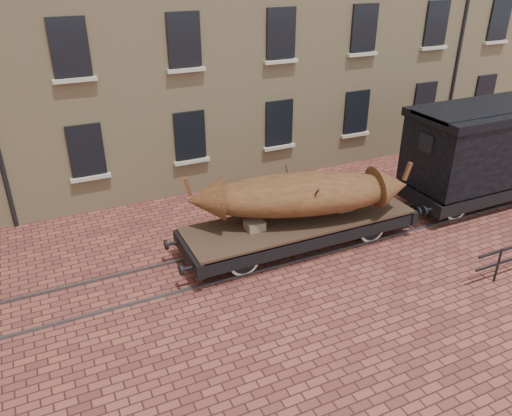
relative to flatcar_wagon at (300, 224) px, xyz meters
name	(u,v)px	position (x,y,z in m)	size (l,w,h in m)	color
ground	(323,240)	(0.85, 0.00, -0.73)	(90.00, 90.00, 0.00)	#5B2A26
rail_track	(323,239)	(0.85, 0.00, -0.70)	(30.00, 1.52, 0.06)	#59595E
flatcar_wagon	(300,224)	(0.00, 0.00, 0.00)	(7.77, 2.11, 1.17)	#483222
iron_boat	(301,194)	(-0.02, 0.00, 1.00)	(6.51, 3.22, 1.57)	brown
goods_van	(491,143)	(7.32, 0.00, 1.45)	(6.72, 2.45, 3.47)	black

